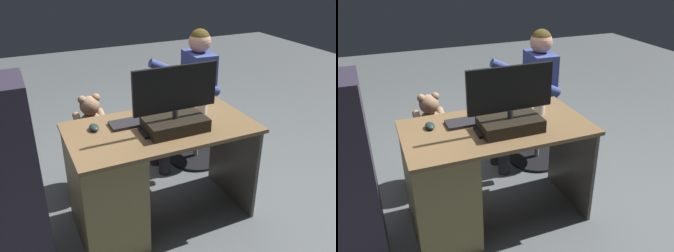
# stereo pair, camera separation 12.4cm
# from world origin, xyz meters

# --- Properties ---
(ground_plane) EXTENTS (10.00, 10.00, 0.00)m
(ground_plane) POSITION_xyz_m (0.00, 0.00, 0.00)
(ground_plane) COLOR #54595B
(desk) EXTENTS (1.23, 0.67, 0.74)m
(desk) POSITION_xyz_m (0.31, 0.30, 0.39)
(desk) COLOR brown
(desk) RESTS_ON ground_plane
(monitor) EXTENTS (0.55, 0.24, 0.42)m
(monitor) POSITION_xyz_m (-0.06, 0.39, 0.86)
(monitor) COLOR black
(monitor) RESTS_ON desk
(keyboard) EXTENTS (0.42, 0.14, 0.02)m
(keyboard) POSITION_xyz_m (0.10, 0.19, 0.75)
(keyboard) COLOR #242328
(keyboard) RESTS_ON desk
(computer_mouse) EXTENTS (0.06, 0.10, 0.04)m
(computer_mouse) POSITION_xyz_m (0.41, 0.17, 0.75)
(computer_mouse) COLOR #1C2F2D
(computer_mouse) RESTS_ON desk
(cup) EXTENTS (0.08, 0.08, 0.09)m
(cup) POSITION_xyz_m (-0.35, 0.22, 0.78)
(cup) COLOR white
(cup) RESTS_ON desk
(tv_remote) EXTENTS (0.05, 0.15, 0.02)m
(tv_remote) POSITION_xyz_m (0.14, 0.36, 0.74)
(tv_remote) COLOR black
(tv_remote) RESTS_ON desk
(notebook_binder) EXTENTS (0.25, 0.32, 0.02)m
(notebook_binder) POSITION_xyz_m (-0.04, 0.27, 0.75)
(notebook_binder) COLOR beige
(notebook_binder) RESTS_ON desk
(office_chair_teddy) EXTENTS (0.46, 0.46, 0.47)m
(office_chair_teddy) POSITION_xyz_m (0.34, -0.26, 0.27)
(office_chair_teddy) COLOR black
(office_chair_teddy) RESTS_ON ground_plane
(teddy_bear) EXTENTS (0.24, 0.25, 0.34)m
(teddy_bear) POSITION_xyz_m (0.34, -0.27, 0.62)
(teddy_bear) COLOR #9D7758
(teddy_bear) RESTS_ON office_chair_teddy
(visitor_chair) EXTENTS (0.52, 0.52, 0.47)m
(visitor_chair) POSITION_xyz_m (-0.63, -0.33, 0.25)
(visitor_chair) COLOR black
(visitor_chair) RESTS_ON ground_plane
(person) EXTENTS (0.55, 0.50, 1.21)m
(person) POSITION_xyz_m (-0.54, -0.33, 0.71)
(person) COLOR #384589
(person) RESTS_ON ground_plane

